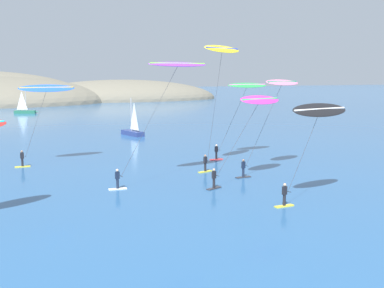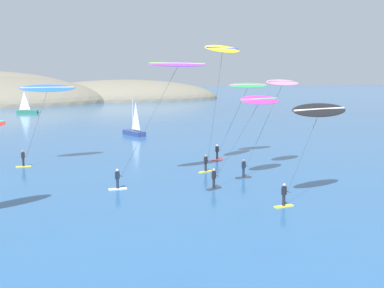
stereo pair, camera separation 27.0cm
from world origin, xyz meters
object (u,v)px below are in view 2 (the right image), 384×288
(kitesurfer_pink, at_px, (280,89))
(sailboat_near, at_px, (133,131))
(kitesurfer_blue, at_px, (46,93))
(kitesurfer_green, at_px, (246,90))
(kitesurfer_magenta, at_px, (257,106))
(kitesurfer_yellow, at_px, (221,58))
(kitesurfer_purple, at_px, (174,73))
(sailboat_far, at_px, (29,111))
(kitesurfer_black, at_px, (317,116))

(kitesurfer_pink, bearing_deg, sailboat_near, 102.98)
(sailboat_near, relative_size, kitesurfer_blue, 0.71)
(kitesurfer_green, bearing_deg, kitesurfer_magenta, -111.46)
(kitesurfer_yellow, height_order, kitesurfer_purple, kitesurfer_yellow)
(kitesurfer_yellow, bearing_deg, sailboat_near, 94.90)
(sailboat_far, bearing_deg, kitesurfer_yellow, -77.65)
(kitesurfer_blue, height_order, kitesurfer_purple, kitesurfer_purple)
(sailboat_near, distance_m, sailboat_far, 49.84)
(kitesurfer_yellow, distance_m, kitesurfer_black, 14.55)
(sailboat_far, height_order, kitesurfer_green, kitesurfer_green)
(kitesurfer_yellow, bearing_deg, kitesurfer_blue, 153.48)
(kitesurfer_yellow, relative_size, kitesurfer_pink, 1.37)
(sailboat_far, height_order, kitesurfer_blue, kitesurfer_blue)
(kitesurfer_yellow, xyz_separation_m, kitesurfer_green, (5.23, 5.16, -3.38))
(sailboat_near, bearing_deg, sailboat_far, 106.63)
(kitesurfer_blue, distance_m, kitesurfer_purple, 15.61)
(sailboat_far, relative_size, kitesurfer_black, 0.81)
(kitesurfer_magenta, distance_m, kitesurfer_purple, 7.81)
(sailboat_far, height_order, kitesurfer_yellow, kitesurfer_yellow)
(sailboat_far, relative_size, kitesurfer_magenta, 0.70)
(kitesurfer_blue, height_order, kitesurfer_green, kitesurfer_green)
(kitesurfer_magenta, xyz_separation_m, kitesurfer_blue, (-16.96, 13.93, 0.78))
(kitesurfer_blue, xyz_separation_m, kitesurfer_green, (21.31, -2.86, 0.13))
(kitesurfer_purple, xyz_separation_m, kitesurfer_black, (7.86, -9.92, -3.16))
(sailboat_far, relative_size, kitesurfer_green, 0.70)
(kitesurfer_black, bearing_deg, kitesurfer_pink, 74.30)
(kitesurfer_green, bearing_deg, kitesurfer_pink, -92.93)
(sailboat_far, height_order, kitesurfer_black, kitesurfer_black)
(sailboat_near, xyz_separation_m, kitesurfer_purple, (-3.61, -32.32, 8.88))
(sailboat_near, relative_size, kitesurfer_pink, 0.66)
(kitesurfer_yellow, xyz_separation_m, kitesurfer_pink, (4.81, -2.96, -3.02))
(kitesurfer_blue, relative_size, kitesurfer_pink, 0.94)
(sailboat_near, xyz_separation_m, kitesurfer_pink, (7.26, -31.52, 7.29))
(sailboat_near, distance_m, kitesurfer_purple, 33.71)
(kitesurfer_yellow, relative_size, kitesurfer_green, 1.45)
(kitesurfer_pink, bearing_deg, kitesurfer_yellow, 148.39)
(kitesurfer_magenta, relative_size, kitesurfer_blue, 1.01)
(sailboat_near, height_order, sailboat_far, same)
(sailboat_near, height_order, kitesurfer_blue, kitesurfer_blue)
(kitesurfer_blue, bearing_deg, kitesurfer_black, -50.53)
(sailboat_near, relative_size, kitesurfer_magenta, 0.70)
(kitesurfer_green, height_order, kitesurfer_pink, kitesurfer_pink)
(kitesurfer_green, relative_size, kitesurfer_black, 1.15)
(kitesurfer_yellow, bearing_deg, kitesurfer_green, 44.63)
(kitesurfer_yellow, xyz_separation_m, kitesurfer_purple, (-6.06, -3.76, -1.44))
(kitesurfer_magenta, xyz_separation_m, kitesurfer_pink, (3.93, 2.94, 1.28))
(kitesurfer_green, height_order, kitesurfer_purple, kitesurfer_purple)
(sailboat_near, bearing_deg, kitesurfer_pink, -77.02)
(kitesurfer_magenta, relative_size, kitesurfer_yellow, 0.69)
(kitesurfer_blue, distance_m, kitesurfer_green, 21.50)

